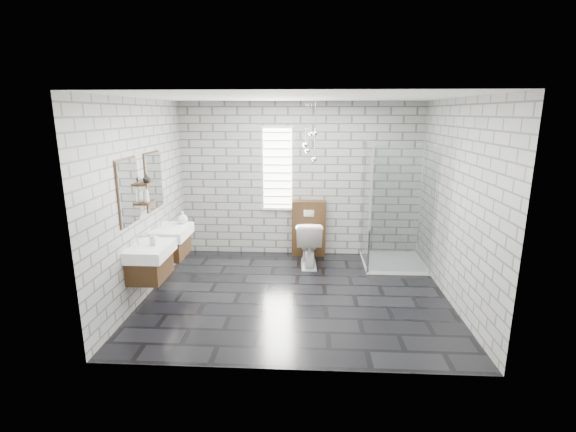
# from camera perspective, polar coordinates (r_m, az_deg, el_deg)

# --- Properties ---
(floor) EXTENTS (4.20, 3.60, 0.02)m
(floor) POSITION_cam_1_polar(r_m,az_deg,el_deg) (6.04, 1.11, -10.70)
(floor) COLOR black
(floor) RESTS_ON ground
(ceiling) EXTENTS (4.20, 3.60, 0.02)m
(ceiling) POSITION_cam_1_polar(r_m,az_deg,el_deg) (5.49, 1.25, 16.06)
(ceiling) COLOR white
(ceiling) RESTS_ON wall_back
(wall_back) EXTENTS (4.20, 0.02, 2.70)m
(wall_back) POSITION_cam_1_polar(r_m,az_deg,el_deg) (7.39, 1.67, 4.94)
(wall_back) COLOR gray
(wall_back) RESTS_ON floor
(wall_front) EXTENTS (4.20, 0.02, 2.70)m
(wall_front) POSITION_cam_1_polar(r_m,az_deg,el_deg) (3.86, 0.23, -3.53)
(wall_front) COLOR gray
(wall_front) RESTS_ON floor
(wall_left) EXTENTS (0.02, 3.60, 2.70)m
(wall_left) POSITION_cam_1_polar(r_m,az_deg,el_deg) (6.06, -19.21, 2.15)
(wall_left) COLOR gray
(wall_left) RESTS_ON floor
(wall_right) EXTENTS (0.02, 3.60, 2.70)m
(wall_right) POSITION_cam_1_polar(r_m,az_deg,el_deg) (5.93, 22.03, 1.65)
(wall_right) COLOR gray
(wall_right) RESTS_ON floor
(vanity_left) EXTENTS (0.47, 0.70, 1.57)m
(vanity_left) POSITION_cam_1_polar(r_m,az_deg,el_deg) (5.70, -18.65, -4.71)
(vanity_left) COLOR #3F2813
(vanity_left) RESTS_ON wall_left
(vanity_right) EXTENTS (0.47, 0.70, 1.57)m
(vanity_right) POSITION_cam_1_polar(r_m,az_deg,el_deg) (6.46, -15.90, -2.32)
(vanity_right) COLOR #3F2813
(vanity_right) RESTS_ON wall_left
(shelf_lower) EXTENTS (0.14, 0.30, 0.03)m
(shelf_lower) POSITION_cam_1_polar(r_m,az_deg,el_deg) (5.99, -18.66, 1.77)
(shelf_lower) COLOR #3F2813
(shelf_lower) RESTS_ON wall_left
(shelf_upper) EXTENTS (0.14, 0.30, 0.03)m
(shelf_upper) POSITION_cam_1_polar(r_m,az_deg,el_deg) (5.94, -18.85, 4.22)
(shelf_upper) COLOR #3F2813
(shelf_upper) RESTS_ON wall_left
(window) EXTENTS (0.56, 0.05, 1.48)m
(window) POSITION_cam_1_polar(r_m,az_deg,el_deg) (7.35, -1.46, 6.47)
(window) COLOR white
(window) RESTS_ON wall_back
(cistern_panel) EXTENTS (0.60, 0.20, 1.00)m
(cistern_panel) POSITION_cam_1_polar(r_m,az_deg,el_deg) (7.46, 2.86, -1.67)
(cistern_panel) COLOR #3F2813
(cistern_panel) RESTS_ON floor
(flush_plate) EXTENTS (0.18, 0.01, 0.12)m
(flush_plate) POSITION_cam_1_polar(r_m,az_deg,el_deg) (7.28, 2.88, 0.38)
(flush_plate) COLOR silver
(flush_plate) RESTS_ON cistern_panel
(shower_enclosure) EXTENTS (1.00, 1.00, 2.03)m
(shower_enclosure) POSITION_cam_1_polar(r_m,az_deg,el_deg) (7.08, 13.73, -2.89)
(shower_enclosure) COLOR white
(shower_enclosure) RESTS_ON floor
(pendant_cluster) EXTENTS (0.24, 0.28, 0.97)m
(pendant_cluster) POSITION_cam_1_polar(r_m,az_deg,el_deg) (6.87, 3.13, 9.86)
(pendant_cluster) COLOR silver
(pendant_cluster) RESTS_ON ceiling
(toilet) EXTENTS (0.46, 0.78, 0.78)m
(toilet) POSITION_cam_1_polar(r_m,az_deg,el_deg) (7.00, 2.82, -3.70)
(toilet) COLOR white
(toilet) RESTS_ON floor
(soap_bottle_a) EXTENTS (0.10, 0.10, 0.18)m
(soap_bottle_a) POSITION_cam_1_polar(r_m,az_deg,el_deg) (5.63, -17.88, -2.93)
(soap_bottle_a) COLOR #B2B2B2
(soap_bottle_a) RESTS_ON vanity_left
(soap_bottle_b) EXTENTS (0.16, 0.16, 0.19)m
(soap_bottle_b) POSITION_cam_1_polar(r_m,az_deg,el_deg) (6.59, -14.22, -0.19)
(soap_bottle_b) COLOR #B2B2B2
(soap_bottle_b) RESTS_ON vanity_right
(soap_bottle_c) EXTENTS (0.11, 0.11, 0.22)m
(soap_bottle_c) POSITION_cam_1_polar(r_m,az_deg,el_deg) (5.91, -18.86, 2.81)
(soap_bottle_c) COLOR #B2B2B2
(soap_bottle_c) RESTS_ON shelf_lower
(vase) EXTENTS (0.13, 0.13, 0.11)m
(vase) POSITION_cam_1_polar(r_m,az_deg,el_deg) (5.93, -18.79, 4.90)
(vase) COLOR #B2B2B2
(vase) RESTS_ON shelf_upper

